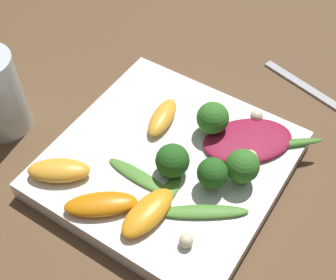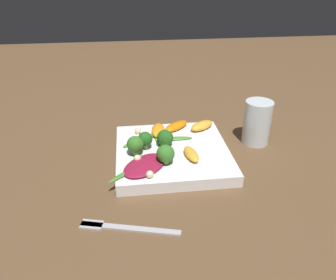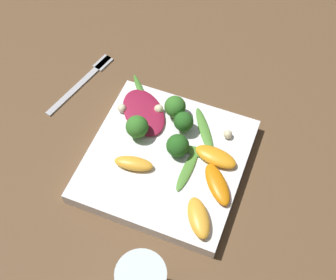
% 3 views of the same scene
% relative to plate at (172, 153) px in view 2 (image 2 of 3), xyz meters
% --- Properties ---
extents(ground_plane, '(2.40, 2.40, 0.00)m').
position_rel_plate_xyz_m(ground_plane, '(0.00, 0.00, -0.01)').
color(ground_plane, brown).
extents(plate, '(0.25, 0.25, 0.03)m').
position_rel_plate_xyz_m(plate, '(0.00, 0.00, 0.00)').
color(plate, white).
rests_on(plate, ground_plane).
extents(drinking_glass, '(0.06, 0.06, 0.11)m').
position_rel_plate_xyz_m(drinking_glass, '(-0.21, -0.05, 0.04)').
color(drinking_glass, silver).
rests_on(drinking_glass, ground_plane).
extents(fork, '(0.17, 0.06, 0.01)m').
position_rel_plate_xyz_m(fork, '(0.12, 0.20, -0.01)').
color(fork, '#B2B2B7').
rests_on(fork, ground_plane).
extents(radicchio_leaf_0, '(0.12, 0.12, 0.01)m').
position_rel_plate_xyz_m(radicchio_leaf_0, '(0.06, 0.07, 0.02)').
color(radicchio_leaf_0, maroon).
rests_on(radicchio_leaf_0, plate).
extents(orange_segment_0, '(0.03, 0.07, 0.02)m').
position_rel_plate_xyz_m(orange_segment_0, '(-0.03, 0.04, 0.02)').
color(orange_segment_0, '#FCAD33').
rests_on(orange_segment_0, plate).
extents(orange_segment_1, '(0.04, 0.07, 0.02)m').
position_rel_plate_xyz_m(orange_segment_1, '(0.02, -0.08, 0.02)').
color(orange_segment_1, orange).
rests_on(orange_segment_1, plate).
extents(orange_segment_2, '(0.07, 0.06, 0.02)m').
position_rel_plate_xyz_m(orange_segment_2, '(-0.08, -0.08, 0.02)').
color(orange_segment_2, '#FCAD33').
rests_on(orange_segment_2, plate).
extents(orange_segment_3, '(0.08, 0.07, 0.02)m').
position_rel_plate_xyz_m(orange_segment_3, '(-0.02, -0.09, 0.02)').
color(orange_segment_3, orange).
rests_on(orange_segment_3, plate).
extents(broccoli_floret_0, '(0.04, 0.04, 0.04)m').
position_rel_plate_xyz_m(broccoli_floret_0, '(0.08, 0.02, 0.04)').
color(broccoli_floret_0, '#7A9E51').
rests_on(broccoli_floret_0, plate).
extents(broccoli_floret_1, '(0.04, 0.04, 0.04)m').
position_rel_plate_xyz_m(broccoli_floret_1, '(0.01, -0.01, 0.03)').
color(broccoli_floret_1, '#84AD5B').
rests_on(broccoli_floret_1, plate).
extents(broccoli_floret_2, '(0.04, 0.04, 0.04)m').
position_rel_plate_xyz_m(broccoli_floret_2, '(0.02, 0.06, 0.04)').
color(broccoli_floret_2, '#7A9E51').
rests_on(broccoli_floret_2, plate).
extents(broccoli_floret_3, '(0.03, 0.03, 0.04)m').
position_rel_plate_xyz_m(broccoli_floret_3, '(0.06, -0.01, 0.04)').
color(broccoli_floret_3, '#84AD5B').
rests_on(broccoli_floret_3, plate).
extents(arugula_sprig_0, '(0.02, 0.07, 0.00)m').
position_rel_plate_xyz_m(arugula_sprig_0, '(0.03, -0.05, 0.01)').
color(arugula_sprig_0, '#518E33').
rests_on(arugula_sprig_0, plate).
extents(arugula_sprig_1, '(0.08, 0.07, 0.01)m').
position_rel_plate_xyz_m(arugula_sprig_1, '(0.10, 0.08, 0.02)').
color(arugula_sprig_1, '#47842D').
rests_on(arugula_sprig_1, plate).
extents(arugula_sprig_2, '(0.09, 0.07, 0.01)m').
position_rel_plate_xyz_m(arugula_sprig_2, '(0.07, -0.04, 0.02)').
color(arugula_sprig_2, '#518E33').
rests_on(arugula_sprig_2, plate).
extents(arugula_sprig_3, '(0.08, 0.02, 0.00)m').
position_rel_plate_xyz_m(arugula_sprig_3, '(-0.01, -0.04, 0.02)').
color(arugula_sprig_3, '#518E33').
rests_on(arugula_sprig_3, plate).
extents(macadamia_nut_0, '(0.02, 0.02, 0.02)m').
position_rel_plate_xyz_m(macadamia_nut_0, '(0.08, 0.04, 0.02)').
color(macadamia_nut_0, beige).
rests_on(macadamia_nut_0, plate).
extents(macadamia_nut_1, '(0.01, 0.01, 0.01)m').
position_rel_plate_xyz_m(macadamia_nut_1, '(0.06, 0.10, 0.02)').
color(macadamia_nut_1, beige).
rests_on(macadamia_nut_1, plate).
extents(macadamia_nut_2, '(0.01, 0.01, 0.01)m').
position_rel_plate_xyz_m(macadamia_nut_2, '(0.07, -0.08, 0.02)').
color(macadamia_nut_2, beige).
rests_on(macadamia_nut_2, plate).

